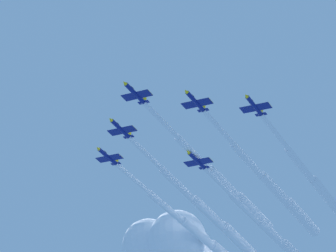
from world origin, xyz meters
TOP-DOWN VIEW (x-y plane):
  - jet_lead at (-20.81, 26.89)m, footprint 52.44×66.68m
  - jet_port_inner at (-17.82, 42.16)m, footprint 52.02×66.26m
  - jet_starboard_inner at (-38.22, 29.27)m, footprint 55.02×68.66m
  - jet_port_mid at (-16.02, 57.91)m, footprint 53.42×66.58m
  - jet_starboard_mid at (-53.28, 31.52)m, footprint 53.94×70.53m
  - jet_port_outer at (-38.98, 51.18)m, footprint 50.26×65.75m

SIDE VIEW (x-z plane):
  - jet_port_outer at x=-38.98m, z-range 164.16..168.24m
  - jet_port_inner at x=-17.82m, z-range 165.37..169.51m
  - jet_lead at x=-20.81m, z-range 165.66..169.80m
  - jet_starboard_inner at x=-38.22m, z-range 166.14..170.22m
  - jet_port_mid at x=-16.02m, z-range 166.34..170.45m
  - jet_starboard_mid at x=-53.28m, z-range 167.92..172.04m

